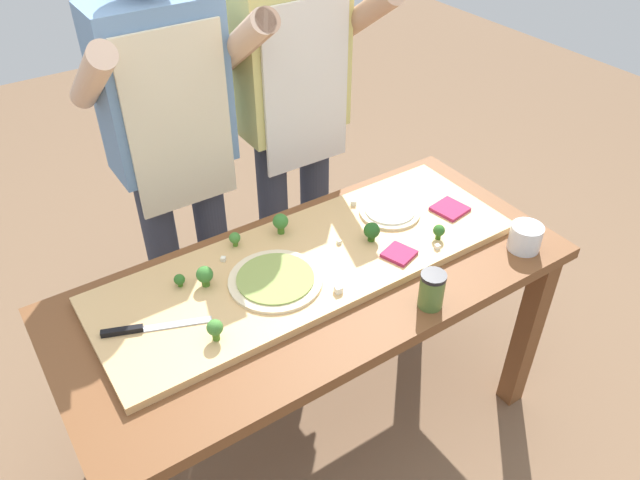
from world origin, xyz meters
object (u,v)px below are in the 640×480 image
Objects in this scene: broccoli_floret_front_mid at (439,231)px; cheese_crumble_a at (339,242)px; pizza_slice_near_right at (399,254)px; sauce_jar at (432,290)px; pizza_whole_white_garlic at (390,212)px; broccoli_floret_back_right at (205,275)px; cook_left at (172,138)px; broccoli_floret_front_right at (235,238)px; cheese_crumble_d at (437,247)px; broccoli_floret_back_left at (179,280)px; flour_cup at (525,239)px; broccoli_floret_front_left at (215,328)px; cheese_crumble_c at (339,289)px; pizza_slice_far_right at (450,209)px; cheese_crumble_e at (223,259)px; prep_table at (316,304)px; broccoli_floret_back_mid at (372,231)px; pizza_whole_pesto_green at (275,280)px; cook_right at (293,104)px; broccoli_floret_center_right at (281,222)px; chefs_knife at (141,329)px; cheese_crumble_b at (354,203)px.

broccoli_floret_front_mid reaches higher than cheese_crumble_a.
sauce_jar is (-0.05, -0.20, 0.03)m from pizza_slice_near_right.
sauce_jar reaches higher than pizza_whole_white_garlic.
cook_left reaches higher than broccoli_floret_back_right.
broccoli_floret_front_right is at bearing 140.80° from pizza_slice_near_right.
cheese_crumble_a is 0.31m from cheese_crumble_d.
broccoli_floret_back_left is 0.40× the size of flour_cup.
broccoli_floret_front_left is 0.99× the size of broccoli_floret_back_right.
pizza_slice_far_right is at bearing 12.94° from cheese_crumble_c.
pizza_slice_far_right is at bearing -13.56° from cheese_crumble_e.
broccoli_floret_front_right reaches higher than prep_table.
broccoli_floret_back_mid reaches higher than pizza_whole_white_garlic.
broccoli_floret_front_mid is 0.41m from cheese_crumble_c.
pizza_whole_pesto_green is 0.68m from pizza_slice_far_right.
pizza_slice_far_right is at bearing 106.35° from flour_cup.
broccoli_floret_front_left is 0.61m from sauce_jar.
broccoli_floret_front_right is at bearing 161.62° from pizza_slice_far_right.
broccoli_floret_back_left is at bearing -159.96° from broccoli_floret_front_right.
cheese_crumble_d is at bearing -28.42° from cheese_crumble_e.
cook_left is (0.14, 0.51, 0.17)m from broccoli_floret_back_right.
cheese_crumble_c is at bearing -147.90° from broccoli_floret_back_mid.
broccoli_floret_back_left is 0.16m from cheese_crumble_e.
cheese_crumble_c is 0.20× the size of flour_cup.
broccoli_floret_back_mid is 0.64× the size of flour_cup.
cheese_crumble_e is (-0.46, 0.28, 0.00)m from pizza_slice_near_right.
flour_cup is (0.26, -0.36, 0.00)m from pizza_whole_white_garlic.
broccoli_floret_front_mid reaches higher than broccoli_floret_back_left.
flour_cup is (0.99, -0.41, -0.01)m from broccoli_floret_back_left.
broccoli_floret_back_right reaches higher than pizza_slice_near_right.
broccoli_floret_front_left reaches higher than pizza_slice_far_right.
cheese_crumble_a is (0.26, 0.04, -0.00)m from pizza_whole_pesto_green.
broccoli_floret_back_mid is 0.04× the size of cook_right.
cheese_crumble_a is (0.13, 0.07, 0.14)m from prep_table.
pizza_whole_pesto_green is at bearing -170.20° from cheese_crumble_a.
broccoli_floret_center_right reaches higher than prep_table.
chefs_knife is 4.29× the size of broccoli_floret_back_mid.
chefs_knife is 13.67× the size of cheese_crumble_c.
broccoli_floret_back_mid reaches higher than broccoli_floret_front_right.
chefs_knife is 0.66m from cheese_crumble_a.
broccoli_floret_front_mid is 0.74m from broccoli_floret_back_right.
broccoli_floret_front_left is 1.00× the size of broccoli_floret_back_mid.
flour_cup reaches higher than pizza_slice_near_right.
pizza_slice_near_right and cheese_crumble_a have the same top height.
broccoli_floret_front_mid reaches higher than pizza_slice_near_right.
pizza_whole_white_garlic is (0.50, 0.09, -0.00)m from pizza_whole_pesto_green.
flour_cup reaches higher than pizza_whole_pesto_green.
cheese_crumble_b is at bearing 36.17° from prep_table.
cook_right is (0.06, 0.72, 0.20)m from pizza_slice_near_right.
cheese_crumble_d is 0.01× the size of cook_right.
pizza_slice_far_right is at bearing -28.72° from pizza_whole_white_garlic.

